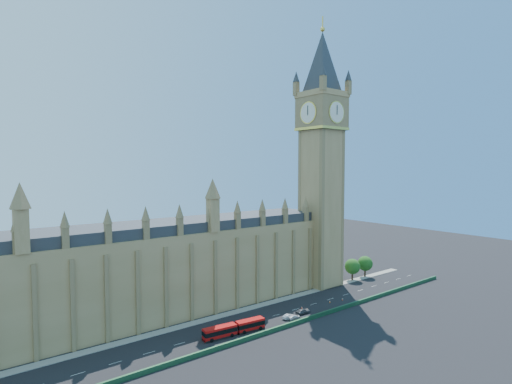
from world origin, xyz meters
TOP-DOWN VIEW (x-y plane):
  - ground at (0.00, 0.00)m, footprint 400.00×400.00m
  - palace_westminster at (-25.00, 22.00)m, footprint 120.00×20.00m
  - elizabeth_tower at (38.00, 13.99)m, footprint 20.59×20.59m
  - bridge_parapet at (0.00, -9.00)m, footprint 160.00×0.60m
  - kerb_north at (0.00, 9.50)m, footprint 160.00×3.00m
  - tree_east_near at (52.22, 10.08)m, footprint 6.00×6.00m
  - tree_east_far at (60.22, 10.08)m, footprint 6.00×6.00m
  - red_bus at (-13.84, -3.77)m, footprint 17.90×4.46m
  - car_grey at (11.04, -4.16)m, footprint 4.92×2.28m
  - car_silver at (5.00, -4.41)m, footprint 4.24×1.79m
  - car_white at (6.00, -5.56)m, footprint 4.38×1.87m
  - cone_a at (14.00, -3.21)m, footprint 0.46×0.46m
  - cone_b at (14.00, -0.67)m, footprint 0.44×0.44m
  - cone_c at (30.23, -3.36)m, footprint 0.53×0.53m
  - cone_d at (25.22, -2.26)m, footprint 0.49×0.49m

SIDE VIEW (x-z plane):
  - ground at x=0.00m, z-range 0.00..0.00m
  - kerb_north at x=0.00m, z-range 0.00..0.16m
  - cone_d at x=25.22m, z-range 0.00..0.63m
  - cone_b at x=14.00m, z-range 0.00..0.68m
  - cone_c at x=30.23m, z-range 0.00..0.68m
  - cone_a at x=14.00m, z-range 0.00..0.70m
  - bridge_parapet at x=0.00m, z-range 0.00..1.20m
  - car_white at x=6.00m, z-range 0.00..1.26m
  - car_silver at x=5.00m, z-range 0.00..1.36m
  - car_grey at x=11.04m, z-range 0.00..1.63m
  - red_bus at x=-13.84m, z-range 0.08..3.09m
  - tree_east_near at x=52.22m, z-range 1.39..9.89m
  - tree_east_far at x=60.22m, z-range 1.39..9.89m
  - palace_westminster at x=-25.00m, z-range -0.14..27.86m
  - elizabeth_tower at x=38.00m, z-range 2.06..107.06m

